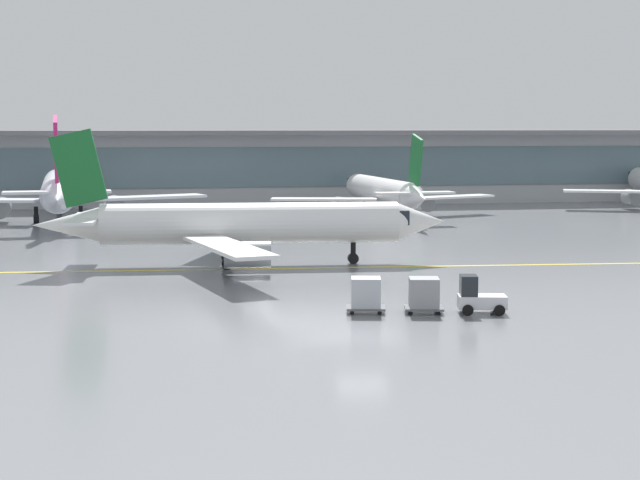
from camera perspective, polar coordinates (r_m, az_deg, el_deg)
The scene contains 9 objects.
ground_plane at distance 49.57m, azimuth 2.38°, elevation -5.45°, with size 400.00×400.00×0.00m, color slate.
taxiway_centreline_stripe at distance 72.94m, azimuth -3.72°, elevation -1.62°, with size 110.00×0.36×0.01m, color yellow.
terminal_concourse at distance 132.80m, azimuth -5.49°, elevation 4.12°, with size 188.21×11.00×9.60m.
gate_airplane_1 at distance 111.76m, azimuth -14.46°, elevation 2.72°, with size 31.40×33.86×11.21m.
gate_airplane_2 at distance 115.21m, azimuth 3.55°, elevation 2.74°, with size 26.26×28.30×9.37m.
taxiing_regional_jet at distance 74.55m, azimuth -4.20°, elevation 0.87°, with size 30.18×28.00×9.99m.
baggage_tug at distance 56.17m, azimuth 8.84°, elevation -3.18°, with size 2.83×2.05×2.10m.
cargo_dolly_lead at distance 55.85m, azimuth 5.84°, elevation -3.03°, with size 2.38×1.99×1.94m.
cargo_dolly_trailing at distance 55.71m, azimuth 2.59°, elevation -3.02°, with size 2.38×1.99×1.94m.
Camera 1 is at (-10.41, -47.38, 10.19)m, focal length 57.14 mm.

